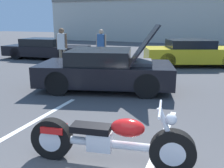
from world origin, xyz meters
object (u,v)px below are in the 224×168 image
object	(u,v)px
motorcycle	(109,140)
spectator_midground	(101,44)
spectator_by_show_car	(62,45)
parked_car_mid_row	(192,53)
parked_car_left_row	(46,49)
show_car_hood_open	(106,70)

from	to	relation	value
motorcycle	spectator_midground	world-z (taller)	spectator_midground
spectator_by_show_car	spectator_midground	world-z (taller)	spectator_by_show_car
motorcycle	parked_car_mid_row	bearing A→B (deg)	78.12
parked_car_mid_row	parked_car_left_row	world-z (taller)	parked_car_mid_row
show_car_hood_open	spectator_by_show_car	world-z (taller)	show_car_hood_open
motorcycle	parked_car_left_row	xyz separation A→B (m)	(-7.43, 8.77, 0.16)
parked_car_left_row	spectator_midground	bearing A→B (deg)	-18.29
motorcycle	parked_car_mid_row	size ratio (longest dim) A/B	0.51
show_car_hood_open	parked_car_mid_row	xyz separation A→B (m)	(2.20, 5.35, -0.01)
spectator_by_show_car	spectator_midground	xyz separation A→B (m)	(1.23, 1.49, -0.06)
motorcycle	spectator_by_show_car	bearing A→B (deg)	118.21
motorcycle	show_car_hood_open	bearing A→B (deg)	104.54
parked_car_mid_row	parked_car_left_row	bearing A→B (deg)	161.77
parked_car_left_row	spectator_midground	distance (m)	3.96
show_car_hood_open	spectator_midground	xyz separation A→B (m)	(-1.90, 3.95, 0.40)
show_car_hood_open	spectator_by_show_car	bearing A→B (deg)	126.85
motorcycle	spectator_midground	distance (m)	8.70
parked_car_left_row	spectator_by_show_car	bearing A→B (deg)	-47.74
motorcycle	parked_car_left_row	bearing A→B (deg)	121.46
parked_car_left_row	spectator_midground	size ratio (longest dim) A/B	2.84
parked_car_mid_row	spectator_midground	world-z (taller)	spectator_midground
parked_car_left_row	spectator_midground	world-z (taller)	spectator_midground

